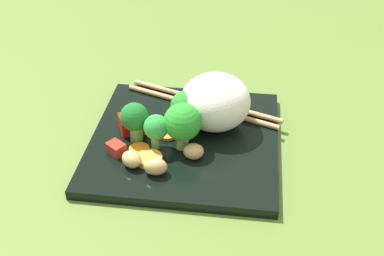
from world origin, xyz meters
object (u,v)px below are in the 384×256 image
square_plate (185,141)px  chopstick_pair (202,103)px  rice_mound (215,102)px  carrot_slice_4 (167,135)px  broccoli_floret_1 (156,128)px

square_plate → chopstick_pair: (-7.61, 1.47, 0.98)cm
rice_mound → chopstick_pair: 6.00cm
rice_mound → chopstick_pair: size_ratio=0.40×
carrot_slice_4 → chopstick_pair: size_ratio=0.11×
broccoli_floret_1 → carrot_slice_4: broccoli_floret_1 is taller
carrot_slice_4 → chopstick_pair: chopstick_pair is taller
carrot_slice_4 → square_plate: bearing=94.3°
square_plate → rice_mound: (-3.08, 3.57, 4.30)cm
rice_mound → chopstick_pair: rice_mound is taller
square_plate → rice_mound: rice_mound is taller
square_plate → chopstick_pair: 7.82cm
square_plate → rice_mound: bearing=130.7°
square_plate → chopstick_pair: size_ratio=1.06×
rice_mound → broccoli_floret_1: size_ratio=1.91×
rice_mound → broccoli_floret_1: 8.83cm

